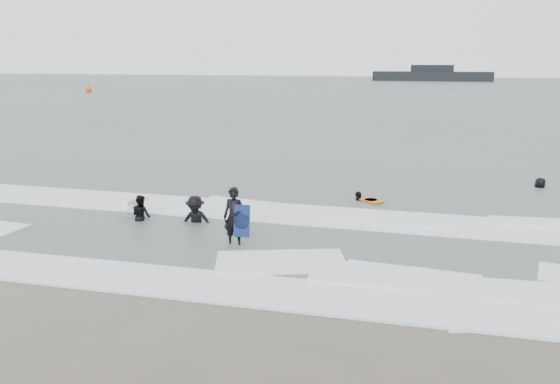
% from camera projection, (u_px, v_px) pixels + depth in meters
% --- Properties ---
extents(ground, '(320.00, 320.00, 0.00)m').
position_uv_depth(ground, '(230.00, 279.00, 13.91)').
color(ground, brown).
rests_on(ground, ground).
extents(sea, '(320.00, 320.00, 0.00)m').
position_uv_depth(sea, '(397.00, 92.00, 89.03)').
color(sea, '#47544C').
rests_on(sea, ground).
extents(surfer_centre, '(0.71, 0.51, 1.84)m').
position_uv_depth(surfer_centre, '(235.00, 246.00, 16.33)').
color(surfer_centre, black).
rests_on(surfer_centre, ground).
extents(surfer_wading, '(0.89, 0.81, 1.47)m').
position_uv_depth(surfer_wading, '(142.00, 221.00, 18.87)').
color(surfer_wading, black).
rests_on(surfer_wading, ground).
extents(surfer_breaker, '(1.24, 0.78, 1.84)m').
position_uv_depth(surfer_breaker, '(196.00, 224.00, 18.50)').
color(surfer_breaker, black).
rests_on(surfer_breaker, ground).
extents(surfer_right_near, '(0.76, 0.98, 1.55)m').
position_uv_depth(surfer_right_near, '(359.00, 201.00, 21.49)').
color(surfer_right_near, black).
rests_on(surfer_right_near, ground).
extents(surfer_right_far, '(0.94, 0.92, 1.63)m').
position_uv_depth(surfer_right_far, '(540.00, 189.00, 23.56)').
color(surfer_right_far, black).
rests_on(surfer_right_far, ground).
extents(surf_foam, '(30.03, 9.06, 0.09)m').
position_uv_depth(surf_foam, '(270.00, 234.00, 17.38)').
color(surf_foam, white).
rests_on(surf_foam, ground).
extents(bodyboards, '(8.84, 6.82, 1.25)m').
position_uv_depth(bodyboards, '(254.00, 207.00, 18.77)').
color(bodyboards, '#101D4A').
rests_on(bodyboards, ground).
extents(buoy, '(1.00, 1.00, 1.65)m').
position_uv_depth(buoy, '(89.00, 90.00, 89.50)').
color(buoy, '#CE4209').
rests_on(buoy, ground).
extents(vessel_horizon, '(28.57, 5.10, 3.88)m').
position_uv_depth(vessel_horizon, '(432.00, 75.00, 134.70)').
color(vessel_horizon, black).
rests_on(vessel_horizon, ground).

